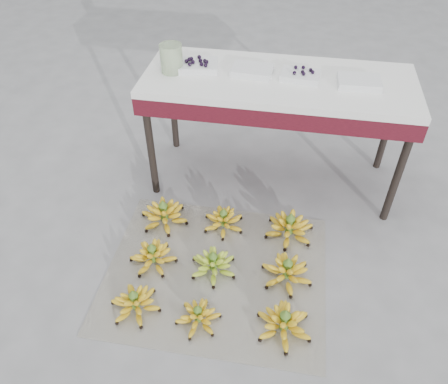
% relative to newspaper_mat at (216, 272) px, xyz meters
% --- Properties ---
extents(ground, '(60.00, 60.00, 0.00)m').
position_rel_newspaper_mat_xyz_m(ground, '(0.09, 0.03, -0.00)').
color(ground, slate).
rests_on(ground, ground).
extents(newspaper_mat, '(1.26, 1.06, 0.01)m').
position_rel_newspaper_mat_xyz_m(newspaper_mat, '(0.00, 0.00, 0.00)').
color(newspaper_mat, silver).
rests_on(newspaper_mat, ground).
extents(bunch_front_left, '(0.34, 0.34, 0.16)m').
position_rel_newspaper_mat_xyz_m(bunch_front_left, '(-0.37, -0.32, 0.06)').
color(bunch_front_left, yellow).
rests_on(bunch_front_left, newspaper_mat).
extents(bunch_front_center, '(0.24, 0.24, 0.14)m').
position_rel_newspaper_mat_xyz_m(bunch_front_center, '(-0.03, -0.34, 0.05)').
color(bunch_front_center, yellow).
rests_on(bunch_front_center, newspaper_mat).
extents(bunch_front_right, '(0.35, 0.35, 0.18)m').
position_rel_newspaper_mat_xyz_m(bunch_front_right, '(0.41, -0.31, 0.06)').
color(bunch_front_right, yellow).
rests_on(bunch_front_right, newspaper_mat).
extents(bunch_mid_left, '(0.30, 0.30, 0.17)m').
position_rel_newspaper_mat_xyz_m(bunch_mid_left, '(-0.37, 0.00, 0.06)').
color(bunch_mid_left, yellow).
rests_on(bunch_mid_left, newspaper_mat).
extents(bunch_mid_center, '(0.34, 0.34, 0.16)m').
position_rel_newspaper_mat_xyz_m(bunch_mid_center, '(-0.02, 0.01, 0.06)').
color(bunch_mid_center, '#87BF2D').
rests_on(bunch_mid_center, newspaper_mat).
extents(bunch_mid_right, '(0.37, 0.37, 0.18)m').
position_rel_newspaper_mat_xyz_m(bunch_mid_right, '(0.40, 0.02, 0.06)').
color(bunch_mid_right, yellow).
rests_on(bunch_mid_right, newspaper_mat).
extents(bunch_back_left, '(0.39, 0.39, 0.19)m').
position_rel_newspaper_mat_xyz_m(bunch_back_left, '(-0.40, 0.34, 0.07)').
color(bunch_back_left, yellow).
rests_on(bunch_back_left, newspaper_mat).
extents(bunch_back_center, '(0.34, 0.34, 0.16)m').
position_rel_newspaper_mat_xyz_m(bunch_back_center, '(-0.02, 0.36, 0.06)').
color(bunch_back_center, yellow).
rests_on(bunch_back_center, newspaper_mat).
extents(bunch_back_right, '(0.35, 0.35, 0.19)m').
position_rel_newspaper_mat_xyz_m(bunch_back_right, '(0.39, 0.36, 0.07)').
color(bunch_back_right, yellow).
rests_on(bunch_back_right, newspaper_mat).
extents(vendor_table, '(1.65, 0.66, 0.79)m').
position_rel_newspaper_mat_xyz_m(vendor_table, '(0.23, 0.91, 0.70)').
color(vendor_table, black).
rests_on(vendor_table, ground).
extents(tray_far_left, '(0.29, 0.23, 0.07)m').
position_rel_newspaper_mat_xyz_m(tray_far_left, '(-0.29, 0.93, 0.81)').
color(tray_far_left, silver).
rests_on(tray_far_left, vendor_table).
extents(tray_left, '(0.26, 0.19, 0.04)m').
position_rel_newspaper_mat_xyz_m(tray_left, '(0.06, 0.93, 0.81)').
color(tray_left, silver).
rests_on(tray_left, vendor_table).
extents(tray_right, '(0.25, 0.19, 0.06)m').
position_rel_newspaper_mat_xyz_m(tray_right, '(0.35, 0.92, 0.81)').
color(tray_right, silver).
rests_on(tray_right, vendor_table).
extents(tray_far_right, '(0.26, 0.19, 0.04)m').
position_rel_newspaper_mat_xyz_m(tray_far_right, '(0.69, 0.89, 0.81)').
color(tray_far_right, silver).
rests_on(tray_far_right, vendor_table).
extents(glass_jar, '(0.14, 0.14, 0.17)m').
position_rel_newspaper_mat_xyz_m(glass_jar, '(-0.43, 0.87, 0.88)').
color(glass_jar, beige).
rests_on(glass_jar, vendor_table).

